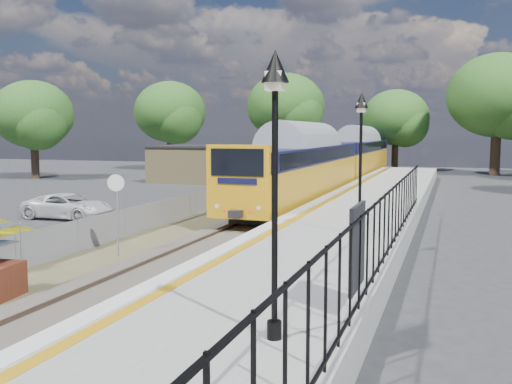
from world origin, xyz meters
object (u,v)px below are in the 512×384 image
at_px(victorian_lamp_north, 361,130).
at_px(speed_sign, 117,201).
at_px(victorian_lamp_south, 275,128).
at_px(car_white, 68,206).
at_px(train, 337,158).

xyz_separation_m(victorian_lamp_north, speed_sign, (-7.80, -2.14, -2.36)).
bearing_deg(speed_sign, victorian_lamp_south, -63.54).
distance_m(victorian_lamp_south, car_white, 21.35).
xyz_separation_m(train, speed_sign, (-2.50, -25.28, -0.41)).
bearing_deg(car_white, victorian_lamp_south, -134.12).
relative_size(speed_sign, car_white, 0.64).
distance_m(victorian_lamp_south, speed_sign, 11.46).
height_order(train, car_white, train).
height_order(victorian_lamp_south, train, victorian_lamp_south).
bearing_deg(victorian_lamp_south, speed_sign, 135.50).
bearing_deg(train, car_white, -117.48).
distance_m(train, speed_sign, 25.41).
xyz_separation_m(victorian_lamp_south, victorian_lamp_north, (-0.20, 10.00, 0.00)).
relative_size(victorian_lamp_south, car_white, 1.03).
xyz_separation_m(victorian_lamp_south, speed_sign, (-8.00, 7.86, -2.36)).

